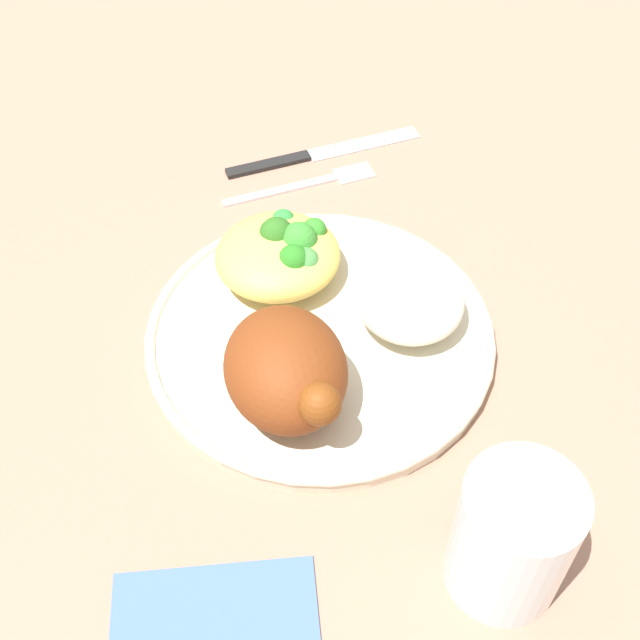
# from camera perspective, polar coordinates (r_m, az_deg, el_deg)

# --- Properties ---
(ground_plane) EXTENTS (2.00, 2.00, 0.00)m
(ground_plane) POSITION_cam_1_polar(r_m,az_deg,el_deg) (0.63, 0.00, -1.55)
(ground_plane) COLOR #9C705B
(plate) EXTENTS (0.26, 0.26, 0.02)m
(plate) POSITION_cam_1_polar(r_m,az_deg,el_deg) (0.63, 0.00, -1.06)
(plate) COLOR beige
(plate) RESTS_ON ground_plane
(roasted_chicken) EXTENTS (0.11, 0.08, 0.07)m
(roasted_chicken) POSITION_cam_1_polar(r_m,az_deg,el_deg) (0.56, -2.28, -3.44)
(roasted_chicken) COLOR brown
(roasted_chicken) RESTS_ON plate
(rice_pile) EXTENTS (0.08, 0.08, 0.04)m
(rice_pile) POSITION_cam_1_polar(r_m,az_deg,el_deg) (0.62, 6.14, 1.35)
(rice_pile) COLOR white
(rice_pile) RESTS_ON plate
(mac_cheese_with_broccoli) EXTENTS (0.10, 0.10, 0.05)m
(mac_cheese_with_broccoli) POSITION_cam_1_polar(r_m,az_deg,el_deg) (0.65, -2.70, 4.57)
(mac_cheese_with_broccoli) COLOR #E4C155
(mac_cheese_with_broccoli) RESTS_ON plate
(fork) EXTENTS (0.03, 0.14, 0.01)m
(fork) POSITION_cam_1_polar(r_m,az_deg,el_deg) (0.76, -0.81, 9.34)
(fork) COLOR silver
(fork) RESTS_ON ground_plane
(knife) EXTENTS (0.03, 0.19, 0.01)m
(knife) POSITION_cam_1_polar(r_m,az_deg,el_deg) (0.79, -0.84, 11.21)
(knife) COLOR black
(knife) RESTS_ON ground_plane
(water_glass) EXTENTS (0.07, 0.07, 0.09)m
(water_glass) POSITION_cam_1_polar(r_m,az_deg,el_deg) (0.51, 12.99, -14.27)
(water_glass) COLOR silver
(water_glass) RESTS_ON ground_plane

